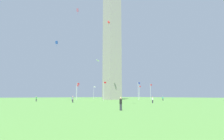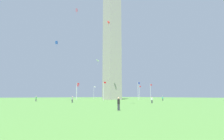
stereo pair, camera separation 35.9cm
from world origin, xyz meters
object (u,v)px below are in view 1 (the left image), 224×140
at_px(flagpole_sw, 104,90).
at_px(flagpole_e, 94,92).
at_px(obelisk_monument, 112,37).
at_px(person_green_shirt, 36,99).
at_px(person_teal_shirt, 163,98).
at_px(person_blue_shirt, 72,99).
at_px(person_gray_shirt, 73,99).
at_px(flagpole_w, 138,90).
at_px(flagpole_n, 139,92).
at_px(person_black_shirt, 121,104).
at_px(person_white_shirt, 153,100).
at_px(kite_pink_box, 78,10).
at_px(kite_red_box, 109,22).
at_px(kite_white_diamond, 98,61).
at_px(flagpole_nw, 151,91).
at_px(kite_blue_box, 57,42).
at_px(flagpole_s, 77,90).
at_px(flagpole_se, 76,91).
at_px(flagpole_ne, 117,92).

bearing_deg(flagpole_sw, flagpole_e, 67.50).
xyz_separation_m(obelisk_monument, flagpole_e, (0.07, 17.98, -26.73)).
bearing_deg(person_green_shirt, person_teal_shirt, -35.88).
height_order(person_blue_shirt, person_gray_shirt, person_gray_shirt).
bearing_deg(person_blue_shirt, flagpole_w, -38.43).
bearing_deg(person_teal_shirt, obelisk_monument, 27.67).
height_order(flagpole_e, flagpole_sw, same).
bearing_deg(flagpole_n, person_black_shirt, -135.87).
bearing_deg(flagpole_w, person_white_shirt, -125.85).
xyz_separation_m(flagpole_w, kite_pink_box, (-32.71, -14.62, 17.52)).
distance_m(person_green_shirt, kite_pink_box, 32.69).
relative_size(flagpole_w, kite_red_box, 3.61).
distance_m(flagpole_sw, kite_white_diamond, 12.09).
bearing_deg(person_black_shirt, flagpole_nw, -15.86).
relative_size(person_black_shirt, person_teal_shirt, 0.94).
height_order(person_white_shirt, person_green_shirt, person_green_shirt).
relative_size(person_blue_shirt, person_green_shirt, 0.98).
height_order(obelisk_monument, kite_blue_box, obelisk_monument).
bearing_deg(flagpole_s, kite_red_box, -60.82).
distance_m(flagpole_w, person_green_shirt, 36.98).
bearing_deg(flagpole_sw, person_gray_shirt, -146.86).
height_order(obelisk_monument, kite_red_box, obelisk_monument).
bearing_deg(flagpole_se, kite_red_box, -85.65).
bearing_deg(flagpole_e, flagpole_nw, -67.50).
bearing_deg(person_blue_shirt, flagpole_s, 38.98).
relative_size(person_gray_shirt, kite_blue_box, 0.61).
bearing_deg(flagpole_e, kite_white_diamond, -116.50).
bearing_deg(person_gray_shirt, flagpole_s, -5.40).
height_order(flagpole_ne, kite_red_box, kite_red_box).
height_order(kite_blue_box, kite_red_box, kite_red_box).
relative_size(flagpole_n, kite_red_box, 3.61).
distance_m(flagpole_n, person_black_shirt, 72.91).
xyz_separation_m(flagpole_e, person_black_shirt, (-34.30, -68.70, -3.20)).
bearing_deg(flagpole_w, kite_white_diamond, 148.87).
distance_m(obelisk_monument, kite_blue_box, 27.83).
xyz_separation_m(flagpole_s, person_green_shirt, (-17.32, -7.40, -3.15)).
xyz_separation_m(person_gray_shirt, kite_white_diamond, (15.68, 13.99, 14.81)).
xyz_separation_m(person_teal_shirt, kite_blue_box, (-31.12, 28.11, 22.86)).
distance_m(flagpole_nw, person_gray_shirt, 43.68).
bearing_deg(obelisk_monument, person_gray_shirt, -141.19).
relative_size(obelisk_monument, person_teal_shirt, 35.64).
distance_m(flagpole_ne, person_gray_shirt, 55.77).
bearing_deg(person_blue_shirt, flagpole_sw, -34.30).
bearing_deg(flagpole_ne, flagpole_sw, -135.00).
distance_m(flagpole_sw, person_black_shirt, 43.83).
relative_size(obelisk_monument, flagpole_nw, 8.48).
height_order(flagpole_ne, kite_blue_box, kite_blue_box).
relative_size(flagpole_s, person_gray_shirt, 4.27).
relative_size(flagpole_n, person_blue_shirt, 4.31).
distance_m(kite_blue_box, kite_pink_box, 34.88).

